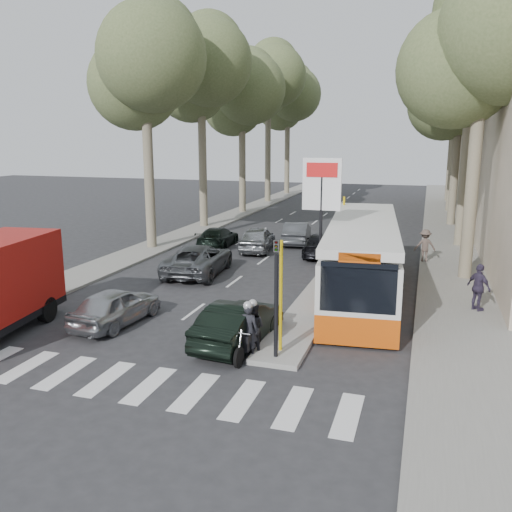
% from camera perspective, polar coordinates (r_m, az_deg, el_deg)
% --- Properties ---
extents(ground, '(120.00, 120.00, 0.00)m').
position_cam_1_polar(ground, '(18.39, -6.54, -7.97)').
color(ground, '#28282B').
rests_on(ground, ground).
extents(sidewalk_right, '(3.20, 70.00, 0.12)m').
position_cam_1_polar(sidewalk_right, '(41.21, 19.40, 2.92)').
color(sidewalk_right, gray).
rests_on(sidewalk_right, ground).
extents(median_left, '(2.40, 64.00, 0.12)m').
position_cam_1_polar(median_left, '(46.67, -1.54, 4.67)').
color(median_left, gray).
rests_on(median_left, ground).
extents(traffic_island, '(1.50, 26.00, 0.16)m').
position_cam_1_polar(traffic_island, '(27.70, 9.02, -0.86)').
color(traffic_island, gray).
rests_on(traffic_island, ground).
extents(billboard, '(1.50, 12.10, 5.60)m').
position_cam_1_polar(billboard, '(21.23, 6.88, 5.09)').
color(billboard, yellow).
rests_on(billboard, ground).
extents(traffic_light_island, '(0.16, 0.41, 3.60)m').
position_cam_1_polar(traffic_light_island, '(15.23, 2.16, -2.42)').
color(traffic_light_island, black).
rests_on(traffic_light_island, ground).
extents(tree_l_a, '(7.40, 7.20, 14.10)m').
position_cam_1_polar(tree_l_a, '(31.85, -11.37, 19.43)').
color(tree_l_a, '#6B604C').
rests_on(tree_l_a, ground).
extents(tree_l_b, '(7.40, 7.20, 14.88)m').
position_cam_1_polar(tree_l_b, '(39.14, -5.60, 19.28)').
color(tree_l_b, '#6B604C').
rests_on(tree_l_b, ground).
extents(tree_l_c, '(7.40, 7.20, 13.71)m').
position_cam_1_polar(tree_l_c, '(46.42, -1.29, 16.97)').
color(tree_l_c, '#6B604C').
rests_on(tree_l_c, ground).
extents(tree_l_d, '(7.40, 7.20, 15.66)m').
position_cam_1_polar(tree_l_d, '(54.20, 1.47, 18.15)').
color(tree_l_d, '#6B604C').
rests_on(tree_l_d, ground).
extents(tree_l_e, '(7.40, 7.20, 14.49)m').
position_cam_1_polar(tree_l_e, '(61.84, 3.52, 16.47)').
color(tree_l_e, '#6B604C').
rests_on(tree_l_e, ground).
extents(tree_r_a, '(7.40, 7.20, 14.10)m').
position_cam_1_polar(tree_r_a, '(26.19, 23.21, 20.28)').
color(tree_r_a, '#6B604C').
rests_on(tree_r_a, ground).
extents(tree_r_b, '(7.40, 7.20, 15.27)m').
position_cam_1_polar(tree_r_b, '(34.24, 22.27, 20.03)').
color(tree_r_b, '#6B604C').
rests_on(tree_r_b, ground).
extents(tree_r_c, '(7.40, 7.20, 13.32)m').
position_cam_1_polar(tree_r_c, '(41.98, 20.95, 16.19)').
color(tree_r_c, '#6B604C').
rests_on(tree_r_c, ground).
extents(tree_r_d, '(7.40, 7.20, 14.88)m').
position_cam_1_polar(tree_r_d, '(50.06, 20.71, 17.07)').
color(tree_r_d, '#6B604C').
rests_on(tree_r_d, ground).
extents(tree_r_e, '(7.40, 7.20, 14.10)m').
position_cam_1_polar(tree_r_e, '(57.98, 20.37, 15.67)').
color(tree_r_e, '#6B604C').
rests_on(tree_r_e, ground).
extents(silver_hatchback, '(1.89, 3.96, 1.31)m').
position_cam_1_polar(silver_hatchback, '(19.43, -14.56, -5.14)').
color(silver_hatchback, '#9EA1A6').
rests_on(silver_hatchback, ground).
extents(dark_hatchback, '(1.86, 4.30, 1.37)m').
position_cam_1_polar(dark_hatchback, '(17.12, -1.83, -7.02)').
color(dark_hatchback, black).
rests_on(dark_hatchback, ground).
extents(queue_car_a, '(2.80, 5.27, 1.41)m').
position_cam_1_polar(queue_car_a, '(25.79, -6.07, -0.35)').
color(queue_car_a, '#53565B').
rests_on(queue_car_a, ground).
extents(queue_car_b, '(2.04, 4.37, 1.23)m').
position_cam_1_polar(queue_car_b, '(29.75, 6.89, 1.18)').
color(queue_car_b, black).
rests_on(queue_car_b, ground).
extents(queue_car_c, '(2.21, 4.37, 1.43)m').
position_cam_1_polar(queue_car_c, '(30.83, 0.14, 1.85)').
color(queue_car_c, '#979A9E').
rests_on(queue_car_c, ground).
extents(queue_car_d, '(1.92, 4.19, 1.33)m').
position_cam_1_polar(queue_car_d, '(33.02, 4.33, 2.44)').
color(queue_car_d, '#505358').
rests_on(queue_car_d, ground).
extents(queue_car_e, '(1.89, 4.15, 1.18)m').
position_cam_1_polar(queue_car_e, '(32.00, -4.06, 1.99)').
color(queue_car_e, black).
rests_on(queue_car_e, ground).
extents(city_bus, '(3.67, 12.06, 3.13)m').
position_cam_1_polar(city_bus, '(22.31, 11.14, -0.05)').
color(city_bus, '#CE4B0B').
rests_on(city_bus, ground).
extents(motorcycle, '(0.75, 2.05, 1.75)m').
position_cam_1_polar(motorcycle, '(16.17, -0.58, -7.80)').
color(motorcycle, black).
rests_on(motorcycle, ground).
extents(pedestrian_near, '(1.06, 1.09, 1.75)m').
position_cam_1_polar(pedestrian_near, '(21.46, 22.40, -3.07)').
color(pedestrian_near, '#3C334C').
rests_on(pedestrian_near, sidewalk_right).
extents(pedestrian_far, '(1.13, 0.64, 1.65)m').
position_cam_1_polar(pedestrian_far, '(29.03, 17.36, 1.08)').
color(pedestrian_far, brown).
rests_on(pedestrian_far, sidewalk_right).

